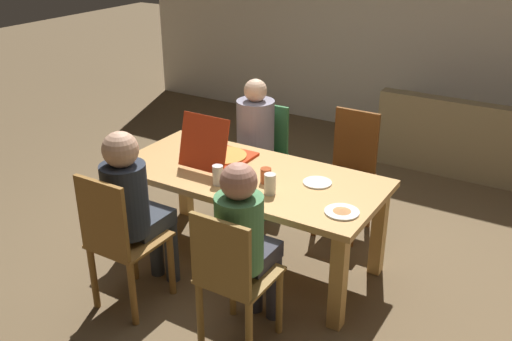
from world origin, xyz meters
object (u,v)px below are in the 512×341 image
at_px(chair_2, 119,241).
at_px(plate_0, 342,211).
at_px(plate_1, 317,183).
at_px(drinking_glass_2, 270,184).
at_px(couch, 489,146).
at_px(pizza_box_0, 220,154).
at_px(dining_table, 249,186).
at_px(drinking_glass_1, 266,175).
at_px(chair_1, 232,278).
at_px(person_1, 245,237).
at_px(drinking_glass_0, 218,175).
at_px(chair_0, 261,152).
at_px(drinking_glass_3, 189,135).
at_px(person_0, 252,136).
at_px(chair_3, 349,170).
at_px(person_2, 133,202).

bearing_deg(chair_2, plate_0, 30.32).
relative_size(plate_1, drinking_glass_2, 1.41).
bearing_deg(couch, plate_1, -105.46).
xyz_separation_m(pizza_box_0, drinking_glass_2, (0.60, -0.28, 0.01)).
distance_m(dining_table, drinking_glass_1, 0.25).
relative_size(chair_1, person_1, 0.78).
distance_m(dining_table, drinking_glass_0, 0.33).
xyz_separation_m(dining_table, plate_0, (0.81, -0.20, 0.11)).
xyz_separation_m(chair_0, couch, (1.62, 1.83, -0.23)).
relative_size(drinking_glass_3, couch, 0.05).
bearing_deg(plate_1, dining_table, -167.98).
bearing_deg(chair_2, couch, 65.75).
bearing_deg(plate_0, chair_2, -149.68).
xyz_separation_m(plate_0, plate_1, (-0.31, 0.30, -0.00)).
distance_m(plate_0, drinking_glass_0, 0.90).
bearing_deg(plate_0, plate_1, 136.02).
bearing_deg(chair_0, couch, 48.40).
bearing_deg(person_0, couch, 50.55).
bearing_deg(drinking_glass_3, drinking_glass_0, -39.54).
bearing_deg(drinking_glass_3, plate_0, -17.47).
bearing_deg(chair_3, chair_1, -90.00).
distance_m(dining_table, chair_3, 0.97).
distance_m(chair_2, chair_3, 1.97).
bearing_deg(drinking_glass_0, chair_2, -116.78).
distance_m(chair_2, plate_0, 1.43).
distance_m(plate_1, drinking_glass_3, 1.27).
xyz_separation_m(chair_2, pizza_box_0, (0.11, 0.99, 0.27)).
height_order(pizza_box_0, drinking_glass_3, pizza_box_0).
height_order(drinking_glass_0, drinking_glass_3, drinking_glass_0).
relative_size(chair_0, couch, 0.43).
distance_m(person_0, person_2, 1.47).
bearing_deg(drinking_glass_0, pizza_box_0, 122.67).
height_order(dining_table, person_2, person_2).
xyz_separation_m(plate_0, drinking_glass_0, (-0.89, -0.06, 0.06)).
relative_size(chair_2, drinking_glass_1, 9.37).
height_order(drinking_glass_3, couch, drinking_glass_3).
relative_size(person_2, drinking_glass_1, 11.68).
xyz_separation_m(person_0, chair_3, (0.83, 0.16, -0.18)).
distance_m(person_1, drinking_glass_1, 0.70).
height_order(person_0, chair_3, person_0).
distance_m(person_0, pizza_box_0, 0.66).
distance_m(person_1, plate_1, 0.82).
distance_m(person_2, chair_3, 1.84).
height_order(dining_table, drinking_glass_0, drinking_glass_0).
bearing_deg(drinking_glass_3, chair_2, -74.00).
distance_m(dining_table, chair_0, 0.96).
height_order(chair_1, person_2, person_2).
height_order(drinking_glass_0, drinking_glass_1, drinking_glass_0).
xyz_separation_m(chair_1, drinking_glass_0, (-0.51, 0.60, 0.30)).
height_order(person_1, pizza_box_0, person_1).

